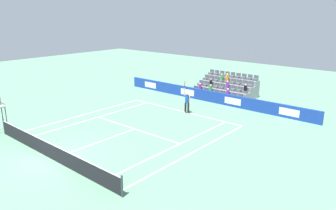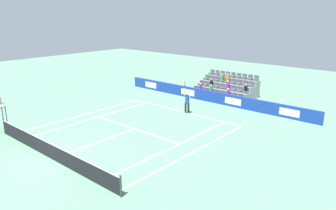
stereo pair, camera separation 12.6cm
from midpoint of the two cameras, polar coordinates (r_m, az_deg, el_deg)
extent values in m
plane|color=#669E77|center=(19.56, -19.98, -8.97)|extent=(80.00, 80.00, 0.00)
cube|color=white|center=(26.85, 2.45, -1.13)|extent=(10.97, 0.10, 0.01)
cube|color=white|center=(23.01, -6.08, -4.22)|extent=(8.23, 0.10, 0.01)
cube|color=white|center=(21.11, -12.43, -6.44)|extent=(0.10, 6.40, 0.01)
cube|color=white|center=(25.76, -13.14, -2.32)|extent=(0.10, 11.89, 0.01)
cube|color=white|center=(20.08, 1.13, -7.25)|extent=(0.10, 11.89, 0.01)
cube|color=white|center=(26.83, -14.88, -1.69)|extent=(0.10, 11.89, 0.01)
cube|color=white|center=(19.31, 4.30, -8.29)|extent=(0.10, 11.89, 0.01)
cube|color=white|center=(26.77, 2.31, -1.18)|extent=(0.10, 0.20, 0.01)
cube|color=#193899|center=(29.82, 7.21, 1.54)|extent=(19.71, 0.20, 1.03)
cube|color=white|center=(26.55, 20.45, -1.22)|extent=(1.58, 0.01, 0.58)
cube|color=white|center=(28.50, 11.21, 0.66)|extent=(1.58, 0.01, 0.58)
cube|color=white|center=(31.11, 3.32, 2.26)|extent=(1.58, 0.01, 0.58)
cube|color=white|center=(34.24, -3.25, 3.55)|extent=(1.58, 0.01, 0.58)
cylinder|color=#33383D|center=(24.44, -27.08, -3.42)|extent=(0.10, 0.10, 1.07)
cylinder|color=#33383D|center=(14.89, -8.35, -14.04)|extent=(0.10, 0.10, 1.07)
cube|color=black|center=(19.37, -20.11, -7.73)|extent=(11.77, 0.02, 0.92)
cube|color=white|center=(19.19, -20.25, -6.42)|extent=(11.77, 0.04, 0.04)
cylinder|color=black|center=(26.17, 3.46, -0.59)|extent=(0.16, 0.16, 0.90)
cylinder|color=black|center=(26.24, 2.96, -0.53)|extent=(0.16, 0.16, 0.90)
cube|color=white|center=(26.29, 3.45, -1.44)|extent=(0.20, 0.29, 0.08)
cube|color=white|center=(26.36, 2.95, -1.39)|extent=(0.20, 0.29, 0.08)
cube|color=#1947B2|center=(26.00, 3.24, 1.02)|extent=(0.33, 0.41, 0.60)
sphere|color=#D3A884|center=(25.88, 3.26, 2.00)|extent=(0.24, 0.24, 0.24)
cylinder|color=#D3A884|center=(25.91, 2.80, 2.37)|extent=(0.09, 0.09, 0.62)
cylinder|color=#D3A884|center=(25.89, 3.67, 0.99)|extent=(0.09, 0.09, 0.56)
cylinder|color=black|center=(25.81, 2.81, 3.34)|extent=(0.04, 0.04, 0.28)
torus|color=red|center=(25.75, 2.82, 3.95)|extent=(0.13, 0.30, 0.31)
sphere|color=#D1E533|center=(25.69, 2.83, 4.56)|extent=(0.07, 0.07, 0.07)
cylinder|color=#474C54|center=(24.88, -26.74, -2.27)|extent=(0.07, 0.07, 1.71)
cylinder|color=#474C54|center=(25.42, -27.27, -1.97)|extent=(0.07, 0.07, 1.71)
cube|color=#474C54|center=(24.87, -27.28, 0.25)|extent=(0.56, 0.05, 0.04)
cube|color=gray|center=(30.78, 8.30, 1.37)|extent=(5.58, 0.95, 0.42)
cube|color=#545960|center=(29.50, 12.38, 1.13)|extent=(0.48, 0.44, 0.20)
cube|color=#545960|center=(29.61, 12.59, 1.67)|extent=(0.48, 0.04, 0.30)
cube|color=#545960|center=(29.78, 11.33, 1.34)|extent=(0.48, 0.44, 0.20)
cube|color=#545960|center=(29.89, 11.55, 1.87)|extent=(0.48, 0.04, 0.30)
cube|color=#545960|center=(30.08, 10.31, 1.54)|extent=(0.48, 0.44, 0.20)
cube|color=#545960|center=(30.19, 10.53, 2.07)|extent=(0.48, 0.04, 0.30)
cube|color=#545960|center=(30.38, 9.31, 1.74)|extent=(0.48, 0.44, 0.20)
cube|color=#545960|center=(30.49, 9.53, 2.26)|extent=(0.48, 0.04, 0.30)
cube|color=#545960|center=(30.70, 8.32, 1.93)|extent=(0.48, 0.44, 0.20)
cube|color=#545960|center=(30.80, 8.54, 2.45)|extent=(0.48, 0.04, 0.30)
cube|color=#545960|center=(31.02, 7.36, 2.12)|extent=(0.48, 0.44, 0.20)
cube|color=#545960|center=(31.13, 7.58, 2.63)|extent=(0.48, 0.04, 0.30)
cube|color=#545960|center=(31.36, 6.41, 2.30)|extent=(0.48, 0.44, 0.20)
cube|color=#545960|center=(31.46, 6.64, 2.81)|extent=(0.48, 0.04, 0.30)
cube|color=#545960|center=(31.70, 5.49, 2.48)|extent=(0.48, 0.44, 0.20)
cube|color=#545960|center=(31.80, 5.71, 2.98)|extent=(0.48, 0.04, 0.30)
cube|color=#545960|center=(32.05, 4.59, 2.65)|extent=(0.48, 0.44, 0.20)
cube|color=#545960|center=(32.15, 4.81, 3.15)|extent=(0.48, 0.04, 0.30)
cube|color=gray|center=(31.51, 9.25, 2.07)|extent=(5.58, 0.95, 0.84)
cube|color=#545960|center=(30.21, 13.29, 2.25)|extent=(0.48, 0.44, 0.20)
cube|color=#545960|center=(30.33, 13.50, 2.78)|extent=(0.48, 0.04, 0.30)
cube|color=#545960|center=(30.49, 12.26, 2.44)|extent=(0.48, 0.44, 0.20)
cube|color=#545960|center=(30.61, 12.47, 2.96)|extent=(0.48, 0.04, 0.30)
cube|color=#545960|center=(30.78, 11.25, 2.63)|extent=(0.48, 0.44, 0.20)
cube|color=#545960|center=(30.90, 11.46, 3.14)|extent=(0.48, 0.04, 0.30)
cube|color=#545960|center=(31.08, 10.26, 2.81)|extent=(0.48, 0.44, 0.20)
cube|color=#545960|center=(31.19, 10.47, 3.32)|extent=(0.48, 0.04, 0.30)
cube|color=#545960|center=(31.39, 9.29, 2.99)|extent=(0.48, 0.44, 0.20)
cube|color=#545960|center=(31.50, 9.50, 3.49)|extent=(0.48, 0.04, 0.30)
cube|color=#545960|center=(31.70, 8.34, 3.16)|extent=(0.48, 0.44, 0.20)
cube|color=#545960|center=(31.81, 8.55, 3.66)|extent=(0.48, 0.04, 0.30)
cube|color=#545960|center=(32.03, 7.40, 3.33)|extent=(0.48, 0.44, 0.20)
cube|color=#545960|center=(32.14, 7.62, 3.83)|extent=(0.48, 0.04, 0.30)
cube|color=#545960|center=(32.36, 6.49, 3.50)|extent=(0.48, 0.44, 0.20)
cube|color=#545960|center=(32.47, 6.70, 3.99)|extent=(0.48, 0.04, 0.30)
cube|color=#545960|center=(32.71, 5.59, 3.66)|extent=(0.48, 0.44, 0.20)
cube|color=#545960|center=(32.81, 5.80, 4.14)|extent=(0.48, 0.04, 0.30)
cube|color=gray|center=(32.25, 10.15, 2.74)|extent=(5.58, 0.95, 1.26)
cube|color=#545960|center=(30.95, 14.16, 3.32)|extent=(0.48, 0.44, 0.20)
cube|color=#545960|center=(31.07, 14.36, 3.83)|extent=(0.48, 0.04, 0.30)
cube|color=#545960|center=(31.22, 13.15, 3.50)|extent=(0.48, 0.44, 0.20)
cube|color=#545960|center=(31.34, 13.35, 4.00)|extent=(0.48, 0.04, 0.30)
cube|color=#545960|center=(31.50, 12.16, 3.67)|extent=(0.48, 0.44, 0.20)
cube|color=#545960|center=(31.62, 12.36, 4.17)|extent=(0.48, 0.04, 0.30)
cube|color=#545960|center=(31.79, 11.18, 3.84)|extent=(0.48, 0.44, 0.20)
cube|color=#545960|center=(31.91, 11.38, 4.33)|extent=(0.48, 0.04, 0.30)
cube|color=#545960|center=(32.09, 10.22, 4.00)|extent=(0.48, 0.44, 0.20)
cube|color=#545960|center=(32.21, 10.42, 4.49)|extent=(0.48, 0.04, 0.30)
cube|color=#545960|center=(32.40, 9.27, 4.17)|extent=(0.48, 0.44, 0.20)
cube|color=#545960|center=(32.52, 9.48, 4.65)|extent=(0.48, 0.04, 0.30)
cube|color=#545960|center=(32.72, 8.35, 4.32)|extent=(0.48, 0.44, 0.20)
cube|color=#545960|center=(32.84, 8.56, 4.80)|extent=(0.48, 0.04, 0.30)
cube|color=#545960|center=(33.05, 7.44, 4.48)|extent=(0.48, 0.44, 0.20)
cube|color=#545960|center=(33.17, 7.65, 4.95)|extent=(0.48, 0.04, 0.30)
cube|color=#545960|center=(33.39, 6.55, 4.62)|extent=(0.48, 0.44, 0.20)
cube|color=#545960|center=(33.50, 6.76, 5.09)|extent=(0.48, 0.04, 0.30)
cube|color=gray|center=(33.01, 11.02, 3.37)|extent=(5.58, 0.95, 1.68)
cube|color=#545960|center=(31.70, 15.00, 4.33)|extent=(0.48, 0.44, 0.20)
cube|color=#545960|center=(31.83, 15.19, 4.83)|extent=(0.48, 0.04, 0.30)
cube|color=#545960|center=(31.96, 14.00, 4.50)|extent=(0.48, 0.44, 0.20)
cube|color=#545960|center=(32.09, 14.19, 4.99)|extent=(0.48, 0.04, 0.30)
cube|color=#545960|center=(32.24, 13.02, 4.66)|extent=(0.48, 0.44, 0.20)
cube|color=#545960|center=(32.37, 13.21, 5.15)|extent=(0.48, 0.04, 0.30)
cube|color=#545960|center=(32.52, 12.05, 4.82)|extent=(0.48, 0.44, 0.20)
cube|color=#545960|center=(32.65, 12.25, 5.30)|extent=(0.48, 0.04, 0.30)
cube|color=#545960|center=(32.82, 11.11, 4.97)|extent=(0.48, 0.44, 0.20)
cube|color=#545960|center=(32.94, 11.30, 5.45)|extent=(0.48, 0.04, 0.30)
cube|color=#545960|center=(33.12, 10.17, 5.12)|extent=(0.48, 0.44, 0.20)
cube|color=#545960|center=(33.25, 10.37, 5.59)|extent=(0.48, 0.04, 0.30)
cube|color=#545960|center=(33.43, 9.26, 5.27)|extent=(0.48, 0.44, 0.20)
cube|color=#545960|center=(33.56, 9.46, 5.73)|extent=(0.48, 0.04, 0.30)
cube|color=#545960|center=(33.75, 8.36, 5.41)|extent=(0.48, 0.44, 0.20)
cube|color=#545960|center=(33.88, 8.56, 5.87)|extent=(0.48, 0.04, 0.30)
cube|color=#545960|center=(34.08, 7.48, 5.55)|extent=(0.48, 0.44, 0.20)
cube|color=#545960|center=(34.20, 7.68, 6.00)|extent=(0.48, 0.04, 0.30)
cylinder|color=purple|center=(30.04, 10.39, 2.15)|extent=(0.28, 0.28, 0.44)
sphere|color=beige|center=(29.97, 10.42, 2.74)|extent=(0.20, 0.20, 0.20)
cylinder|color=black|center=(32.00, 7.47, 3.89)|extent=(0.28, 0.28, 0.42)
sphere|color=#9E7251|center=(31.94, 7.49, 4.44)|extent=(0.20, 0.20, 0.20)
cylinder|color=black|center=(30.18, 13.38, 2.88)|extent=(0.28, 0.28, 0.46)
sphere|color=#D3A884|center=(30.11, 13.42, 3.49)|extent=(0.20, 0.20, 0.20)
cylinder|color=purple|center=(31.66, 5.56, 3.10)|extent=(0.28, 0.28, 0.49)
sphere|color=#D3A884|center=(31.58, 5.58, 3.70)|extent=(0.20, 0.20, 0.20)
cylinder|color=green|center=(30.98, 7.43, 2.80)|extent=(0.28, 0.28, 0.55)
sphere|color=beige|center=(30.89, 7.46, 3.48)|extent=(0.20, 0.20, 0.20)
cylinder|color=purple|center=(31.05, 10.34, 3.45)|extent=(0.28, 0.28, 0.49)
sphere|color=#D3A884|center=(30.97, 10.37, 4.07)|extent=(0.20, 0.20, 0.20)
cylinder|color=green|center=(32.38, 9.35, 4.74)|extent=(0.28, 0.28, 0.44)
sphere|color=#D3A884|center=(32.32, 9.37, 5.30)|extent=(0.20, 0.20, 0.20)
cylinder|color=orange|center=(32.06, 10.30, 4.67)|extent=(0.28, 0.28, 0.55)
sphere|color=#D3A884|center=(31.99, 10.33, 5.33)|extent=(0.20, 0.20, 0.20)
sphere|color=#D1E533|center=(22.21, -19.18, -5.75)|extent=(0.07, 0.07, 0.07)
camera|label=1|loc=(0.06, -90.15, -0.04)|focal=34.54mm
camera|label=2|loc=(0.06, 89.85, 0.04)|focal=34.54mm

